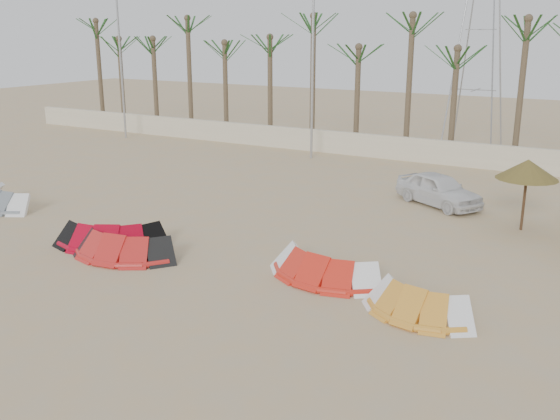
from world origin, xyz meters
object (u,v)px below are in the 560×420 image
Objects in this scene: kite_grey at (10,196)px; parasol_left at (528,169)px; kite_red_left at (117,232)px; kite_red_right at (328,263)px; car at (439,189)px; kite_red_mid at (128,242)px; kite_orange at (421,299)px.

parasol_left is at bearing 20.79° from kite_grey.
kite_red_left is 1.11× the size of kite_red_right.
kite_grey is 17.55m from car.
kite_red_mid is at bearing -29.84° from kite_red_left.
kite_red_left is at bearing -10.43° from kite_grey.
kite_red_mid is 13.95m from parasol_left.
kite_red_left is 10.50m from kite_orange.
kite_red_mid is 12.83m from car.
kite_red_mid is 0.97× the size of car.
parasol_left reaches higher than car.
kite_orange is at bearing -0.93° from kite_red_left.
car is (0.55, 9.31, 0.25)m from kite_red_right.
kite_red_right is at bearing -118.69° from parasol_left.
kite_red_left is 1.05× the size of car.
kite_orange is at bearing -96.77° from parasol_left.
kite_orange is at bearing -136.53° from car.
kite_red_right is at bearing -1.66° from kite_grey.
kite_grey and kite_red_mid have the same top height.
parasol_left reaches higher than kite_red_right.
kite_grey is 14.59m from kite_red_right.
kite_red_right is (6.37, 1.49, -0.00)m from kite_red_mid.
parasol_left is (11.51, 8.42, 1.81)m from kite_red_left.
kite_grey is at bearing 178.34° from kite_red_right.
kite_red_right is 1.20× the size of kite_orange.
kite_red_left is at bearing 171.79° from car.
kite_orange is 1.19× the size of parasol_left.
parasol_left is (4.12, 7.52, 1.81)m from kite_red_right.
kite_red_mid and kite_red_right have the same top height.
kite_red_left is 1.09× the size of kite_red_mid.
kite_grey is at bearing 169.57° from kite_red_left.
kite_red_left is 14.38m from parasol_left.
car is (-2.55, 10.38, 0.25)m from kite_orange.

